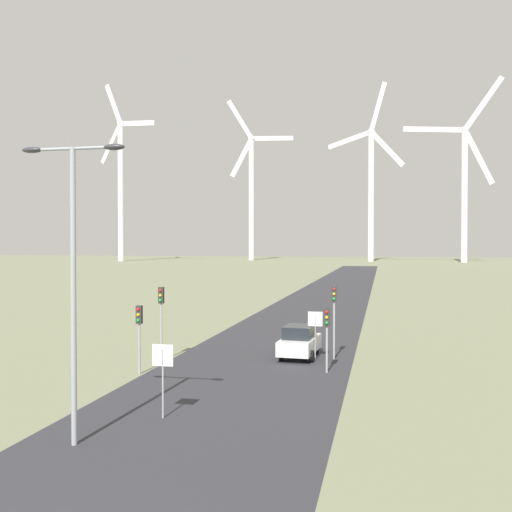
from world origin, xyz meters
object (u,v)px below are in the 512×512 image
at_px(wind_turbine_right, 465,180).
at_px(traffic_light_post_near_left, 139,324).
at_px(wind_turbine_left, 251,187).
at_px(traffic_light_post_mid_left, 161,307).
at_px(stop_sign_far, 315,326).
at_px(traffic_light_post_near_right, 327,325).
at_px(wind_turbine_center, 371,183).
at_px(streetlamp, 73,256).
at_px(traffic_light_post_mid_right, 334,306).
at_px(stop_sign_near, 163,367).
at_px(car_approaching, 299,341).
at_px(wind_turbine_far_left, 121,179).

bearing_deg(wind_turbine_right, traffic_light_post_near_left, -101.61).
bearing_deg(wind_turbine_right, wind_turbine_left, 168.99).
bearing_deg(traffic_light_post_mid_left, stop_sign_far, 14.48).
relative_size(traffic_light_post_near_right, wind_turbine_center, 0.05).
bearing_deg(streetlamp, traffic_light_post_mid_right, 66.47).
bearing_deg(streetlamp, stop_sign_far, 69.11).
relative_size(stop_sign_near, wind_turbine_left, 0.04).
height_order(traffic_light_post_mid_right, car_approaching, traffic_light_post_mid_right).
bearing_deg(wind_turbine_right, stop_sign_far, -99.54).
height_order(car_approaching, wind_turbine_center, wind_turbine_center).
bearing_deg(streetlamp, wind_turbine_right, 79.55).
bearing_deg(wind_turbine_center, stop_sign_near, -90.96).
bearing_deg(wind_turbine_far_left, wind_turbine_center, 9.70).
relative_size(streetlamp, traffic_light_post_near_right, 2.96).
bearing_deg(wind_turbine_right, wind_turbine_center, 169.14).
bearing_deg(traffic_light_post_mid_right, streetlamp, -113.53).
height_order(streetlamp, stop_sign_far, streetlamp).
distance_m(stop_sign_near, wind_turbine_center, 207.56).
relative_size(traffic_light_post_near_left, wind_turbine_right, 0.05).
xyz_separation_m(traffic_light_post_mid_left, wind_turbine_center, (7.44, 195.53, 26.32)).
relative_size(stop_sign_near, wind_turbine_right, 0.04).
height_order(traffic_light_post_near_right, wind_turbine_center, wind_turbine_center).
bearing_deg(car_approaching, wind_turbine_far_left, 117.58).
relative_size(stop_sign_near, wind_turbine_center, 0.04).
relative_size(streetlamp, wind_turbine_center, 0.15).
height_order(stop_sign_near, car_approaching, stop_sign_near).
relative_size(streetlamp, traffic_light_post_mid_left, 2.35).
bearing_deg(traffic_light_post_near_right, traffic_light_post_near_left, -166.50).
bearing_deg(traffic_light_post_near_left, stop_sign_far, 33.63).
relative_size(traffic_light_post_mid_right, wind_turbine_left, 0.06).
bearing_deg(traffic_light_post_mid_right, stop_sign_near, -112.56).
xyz_separation_m(traffic_light_post_mid_left, wind_turbine_left, (-40.17, 204.89, 26.61)).
bearing_deg(stop_sign_near, traffic_light_post_mid_right, 67.44).
relative_size(car_approaching, wind_turbine_right, 0.07).
distance_m(streetlamp, traffic_light_post_mid_right, 17.78).
bearing_deg(traffic_light_post_near_left, wind_turbine_right, 78.39).
xyz_separation_m(traffic_light_post_near_left, wind_turbine_right, (39.59, 192.63, 26.35)).
bearing_deg(wind_turbine_left, stop_sign_far, -76.57).
bearing_deg(wind_turbine_left, car_approaching, -76.79).
bearing_deg(wind_turbine_far_left, traffic_light_post_near_left, -65.01).
xyz_separation_m(stop_sign_far, traffic_light_post_mid_left, (-8.24, -2.13, 1.11)).
distance_m(traffic_light_post_near_right, wind_turbine_left, 213.56).
height_order(streetlamp, wind_turbine_left, wind_turbine_left).
xyz_separation_m(traffic_light_post_near_right, wind_turbine_center, (-1.74, 196.63, 26.93)).
bearing_deg(traffic_light_post_mid_right, traffic_light_post_mid_left, -164.81).
relative_size(traffic_light_post_mid_left, wind_turbine_far_left, 0.06).
height_order(stop_sign_near, wind_turbine_right, wind_turbine_right).
bearing_deg(wind_turbine_right, traffic_light_post_mid_right, -99.26).
bearing_deg(streetlamp, traffic_light_post_near_left, 101.82).
bearing_deg(traffic_light_post_mid_left, traffic_light_post_near_right, -6.84).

